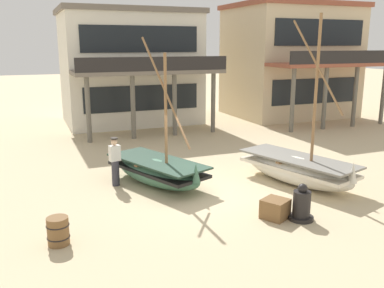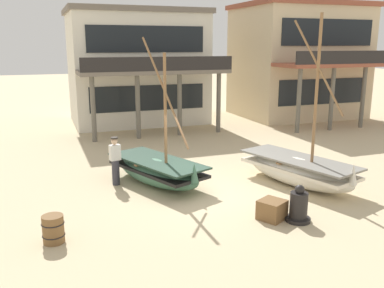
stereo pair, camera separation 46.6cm
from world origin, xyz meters
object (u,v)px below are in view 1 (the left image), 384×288
Objects in this scene: cargo_crate at (275,209)px; harbor_building_main at (130,67)px; harbor_building_annex at (290,61)px; fishing_boat_centre_large at (158,171)px; capstan_winch at (302,205)px; fishing_boat_near_left at (298,169)px; fisherman_by_hull at (115,162)px; wooden_barrel at (58,231)px.

cargo_crate is 16.58m from harbor_building_main.
harbor_building_main is 10.74m from harbor_building_annex.
fishing_boat_centre_large reaches higher than capstan_winch.
cargo_crate is (-2.37, -2.24, -0.27)m from fishing_boat_near_left.
fisherman_by_hull is 12.62m from harbor_building_main.
fisherman_by_hull is at bearing 128.55° from cargo_crate.
wooden_barrel is 16.98m from harbor_building_main.
fishing_boat_near_left reaches higher than capstan_winch.
fishing_boat_centre_large is at bearing 122.34° from capstan_winch.
harbor_building_annex is (10.64, -1.43, 0.26)m from harbor_building_main.
fisherman_by_hull is (-1.38, 0.43, 0.34)m from fishing_boat_centre_large.
harbor_building_annex reaches higher than fishing_boat_centre_large.
fisherman_by_hull is 17.82m from harbor_building_annex.
harbor_building_annex is (16.40, 14.25, 3.31)m from wooden_barrel.
fishing_boat_centre_large reaches higher than cargo_crate.
fishing_boat_near_left reaches higher than fisherman_by_hull.
fishing_boat_near_left is 3.27m from cargo_crate.
fishing_boat_near_left is 14.52m from harbor_building_main.
wooden_barrel is 21.97m from harbor_building_annex.
wooden_barrel reaches higher than cargo_crate.
wooden_barrel is (-3.60, -3.41, -0.15)m from fishing_boat_centre_large.
fishing_boat_centre_large is 7.59× the size of cargo_crate.
capstan_winch is at bearing -49.20° from fisherman_by_hull.
harbor_building_main reaches higher than fisherman_by_hull.
fisherman_by_hull is 4.46m from wooden_barrel.
cargo_crate is (5.76, -0.61, -0.08)m from wooden_barrel.
fishing_boat_centre_large is at bearing -100.01° from harbor_building_main.
fishing_boat_near_left is 15.41m from harbor_building_annex.
cargo_crate is at bearing -90.01° from harbor_building_main.
fisherman_by_hull is 6.37m from capstan_winch.
capstan_winch is at bearing -123.96° from fishing_boat_near_left.
harbor_building_main is 0.94× the size of harbor_building_annex.
wooden_barrel is at bearing -110.18° from harbor_building_main.
fishing_boat_centre_large is 1.48m from fisherman_by_hull.
wooden_barrel is 0.09× the size of harbor_building_main.
fishing_boat_centre_large reaches higher than wooden_barrel.
harbor_building_annex reaches higher than fishing_boat_near_left.
harbor_building_main reaches higher than wooden_barrel.
harbor_building_annex reaches higher than capstan_winch.
harbor_building_main is at bearing 89.99° from cargo_crate.
fishing_boat_near_left is at bearing 43.46° from cargo_crate.
capstan_winch is 16.93m from harbor_building_main.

